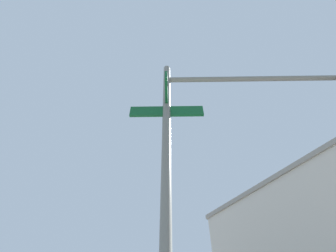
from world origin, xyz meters
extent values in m
cylinder|color=slate|center=(-6.74, -6.91, 2.62)|extent=(0.12, 0.12, 5.24)
cylinder|color=slate|center=(-5.85, -5.59, 4.84)|extent=(1.86, 2.69, 0.09)
cube|color=#0F5128|center=(-6.74, -6.91, 3.97)|extent=(0.65, 0.93, 0.20)
cube|color=#0F5128|center=(-6.74, -6.91, 4.19)|extent=(0.85, 0.59, 0.20)
cube|color=gray|center=(-15.02, 17.21, 12.14)|extent=(14.34, 18.72, 0.40)
camera|label=1|loc=(-4.84, -8.13, 1.29)|focal=24.89mm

